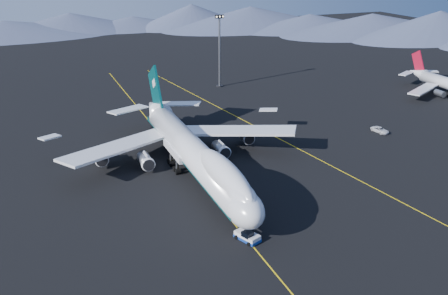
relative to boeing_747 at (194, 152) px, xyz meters
name	(u,v)px	position (x,y,z in m)	size (l,w,h in m)	color
ground	(194,176)	(0.00, -0.03, -5.81)	(500.00, 500.00, 0.00)	black
taxiway_line_main	(194,175)	(0.00, -0.03, -5.80)	(0.25, 220.00, 0.01)	yellow
taxiway_line_side	(288,143)	(30.00, 9.97, -5.80)	(0.25, 200.00, 0.01)	yellow
boeing_747	(194,152)	(0.00, 0.00, 0.00)	(59.62, 72.43, 19.37)	silver
pushback_tug	(247,237)	(-0.02, -29.53, -5.15)	(4.02, 5.37, 2.09)	silver
service_van	(380,130)	(58.35, 7.64, -5.05)	(2.52, 5.47, 1.52)	silver
floodlight_mast	(219,51)	(35.00, 72.48, 7.62)	(3.28, 2.46, 26.52)	black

